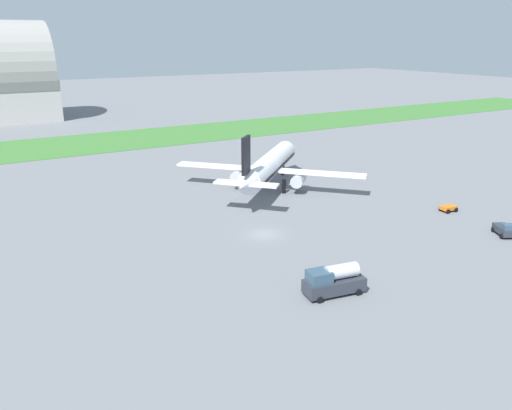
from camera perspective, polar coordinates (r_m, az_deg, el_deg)
ground_plane at (r=70.73m, az=0.88°, el=-3.26°), size 600.00×600.00×0.00m
grass_taxiway_strip at (r=140.32m, az=-16.02°, el=6.79°), size 360.00×28.00×0.08m
airplane_midfield_jet at (r=90.12m, az=1.40°, el=4.30°), size 27.21×26.63×11.97m
baggage_cart_near_gate at (r=85.15m, az=20.54°, el=-0.31°), size 2.50×1.92×0.90m
fuel_truck_midfield at (r=54.79m, az=8.59°, el=-8.27°), size 6.80×3.47×3.29m
pushback_tug_by_runway at (r=77.63m, az=25.87°, el=-2.46°), size 3.38×4.02×1.95m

